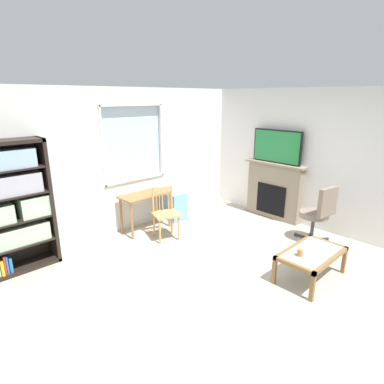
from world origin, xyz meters
The scene contains 12 objects.
ground centered at (0.00, 0.00, -0.01)m, with size 5.95×5.76×0.02m, color #B2A893.
wall_back_with_window centered at (-0.01, 2.38, 1.24)m, with size 4.95×0.15×2.56m.
wall_right centered at (2.54, 0.00, 1.28)m, with size 0.12×4.96×2.56m, color silver.
bookshelf centered at (-1.96, 2.14, 0.98)m, with size 0.90×0.38×1.86m.
desk_under_window centered at (0.12, 2.03, 0.58)m, with size 0.93×0.45×0.70m.
wooden_chair centered at (0.16, 1.51, 0.46)m, with size 0.53×0.51×0.90m.
plastic_drawer_unit centered at (0.85, 2.08, 0.28)m, with size 0.35×0.40×0.56m, color #72ADDB.
fireplace centered at (2.38, 0.77, 0.58)m, with size 0.26×1.27×1.15m.
tv centered at (2.36, 0.77, 1.47)m, with size 0.06×1.03×0.64m.
office_chair centered at (1.91, -0.40, 0.55)m, with size 0.58×0.59×1.00m.
coffee_table centered at (0.78, -0.86, 0.34)m, with size 0.99×0.58×0.40m.
sippy_cup centered at (0.55, -0.81, 0.45)m, with size 0.07×0.07×0.09m, color orange.
Camera 1 is at (-3.02, -2.53, 2.40)m, focal length 29.50 mm.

